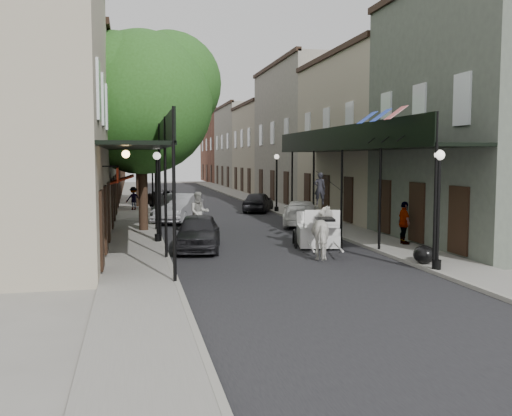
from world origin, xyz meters
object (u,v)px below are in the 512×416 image
pedestrian_walking (199,212)px  pedestrian_sidewalk_left (133,198)px  car_left_mid (178,208)px  car_left_near (198,232)px  tree_near (150,97)px  car_right_far (258,202)px  lamppost_left (157,195)px  lamppost_right_near (438,208)px  pedestrian_sidewalk_right (404,223)px  lamppost_right_far (277,182)px  car_left_far (167,199)px  car_right_near (301,213)px  tree_far (143,127)px  horse (325,233)px  carriage (317,217)px

pedestrian_walking → pedestrian_sidewalk_left: pedestrian_walking is taller
pedestrian_walking → car_left_mid: size_ratio=0.41×
car_left_near → tree_near: bearing=113.6°
car_right_far → pedestrian_sidewalk_left: bearing=9.3°
car_left_near → car_right_far: car_left_near is taller
lamppost_left → car_left_near: 2.81m
lamppost_left → pedestrian_walking: bearing=56.8°
lamppost_right_near → car_left_near: lamppost_right_near is taller
pedestrian_walking → pedestrian_sidewalk_right: size_ratio=1.14×
lamppost_right_near → car_left_mid: bearing=112.7°
lamppost_right_far → car_left_far: 9.26m
car_right_near → car_right_far: (-0.50, 8.18, 0.00)m
tree_near → tree_far: 14.02m
horse → carriage: 2.85m
tree_far → lamppost_right_far: 11.05m
tree_far → lamppost_right_far: tree_far is taller
lamppost_right_near → carriage: (-1.87, 6.17, -0.87)m
lamppost_right_far → carriage: (-1.87, -13.83, -0.87)m
lamppost_right_far → pedestrian_sidewalk_right: 15.07m
horse → car_right_near: bearing=-89.8°
tree_near → car_left_mid: 7.05m
lamppost_left → horse: 7.45m
lamppost_left → lamppost_right_near: bearing=-44.3°
car_left_near → lamppost_right_far: bearing=73.8°
lamppost_left → lamppost_right_far: same height
tree_far → car_right_near: bearing=-59.6°
car_left_far → car_left_near: bearing=-105.9°
pedestrian_walking → tree_far: bearing=94.7°
carriage → horse: bearing=-90.0°
pedestrian_sidewalk_right → car_left_mid: size_ratio=0.36×
tree_far → car_left_mid: (1.65, -10.18, -5.05)m
lamppost_left → car_right_near: 9.19m
carriage → tree_far: bearing=119.9°
pedestrian_sidewalk_left → pedestrian_sidewalk_right: (10.58, -17.99, 0.09)m
pedestrian_sidewalk_left → car_left_far: (2.43, 3.20, -0.28)m
horse → car_right_near: 9.64m
horse → pedestrian_sidewalk_left: (-6.66, 19.64, -0.02)m
horse → pedestrian_sidewalk_right: 4.25m
carriage → car_right_near: (1.37, 6.66, -0.51)m
pedestrian_walking → car_left_mid: bearing=93.3°
lamppost_right_near → carriage: 6.50m
horse → car_left_far: 23.24m
tree_near → car_right_near: (7.80, 0.64, -5.82)m
lamppost_right_near → lamppost_left: same height
lamppost_left → car_right_far: size_ratio=0.93×
horse → pedestrian_sidewalk_right: pedestrian_sidewalk_right is taller
pedestrian_sidewalk_right → tree_near: bearing=59.5°
carriage → car_right_near: bearing=90.3°
pedestrian_sidewalk_left → car_right_far: size_ratio=0.39×
tree_far → pedestrian_sidewalk_left: tree_far is taller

